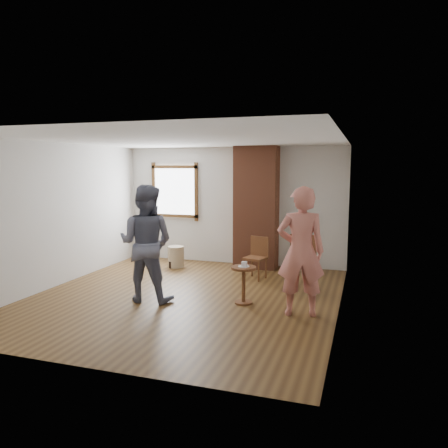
# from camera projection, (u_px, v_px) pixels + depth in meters

# --- Properties ---
(ground) EXTENTS (5.50, 5.50, 0.00)m
(ground) POSITION_uv_depth(u_px,v_px,m) (185.00, 297.00, 7.33)
(ground) COLOR brown
(ground) RESTS_ON ground
(room_shell) EXTENTS (5.04, 5.52, 2.62)m
(room_shell) POSITION_uv_depth(u_px,v_px,m) (195.00, 187.00, 7.68)
(room_shell) COLOR silver
(room_shell) RESTS_ON ground
(brick_chimney) EXTENTS (0.90, 0.50, 2.60)m
(brick_chimney) POSITION_uv_depth(u_px,v_px,m) (256.00, 208.00, 9.33)
(brick_chimney) COLOR brown
(brick_chimney) RESTS_ON ground
(stoneware_crock) EXTENTS (0.44, 0.44, 0.46)m
(stoneware_crock) POSITION_uv_depth(u_px,v_px,m) (176.00, 257.00, 9.48)
(stoneware_crock) COLOR tan
(stoneware_crock) RESTS_ON ground
(dark_pot) EXTENTS (0.18, 0.18, 0.15)m
(dark_pot) POSITION_uv_depth(u_px,v_px,m) (172.00, 264.00, 9.42)
(dark_pot) COLOR black
(dark_pot) RESTS_ON ground
(dining_chair_left) EXTENTS (0.46, 0.46, 0.81)m
(dining_chair_left) POSITION_uv_depth(u_px,v_px,m) (257.00, 255.00, 8.49)
(dining_chair_left) COLOR brown
(dining_chair_left) RESTS_ON ground
(dining_chair_right) EXTENTS (0.48, 0.48, 0.99)m
(dining_chair_right) POSITION_uv_depth(u_px,v_px,m) (302.00, 260.00, 7.55)
(dining_chair_right) COLOR brown
(dining_chair_right) RESTS_ON ground
(side_table) EXTENTS (0.40, 0.40, 0.60)m
(side_table) POSITION_uv_depth(u_px,v_px,m) (244.00, 279.00, 6.91)
(side_table) COLOR brown
(side_table) RESTS_ON ground
(cake_plate) EXTENTS (0.18, 0.18, 0.01)m
(cake_plate) POSITION_uv_depth(u_px,v_px,m) (244.00, 266.00, 6.89)
(cake_plate) COLOR white
(cake_plate) RESTS_ON side_table
(cake_slice) EXTENTS (0.08, 0.07, 0.06)m
(cake_slice) POSITION_uv_depth(u_px,v_px,m) (244.00, 264.00, 6.88)
(cake_slice) COLOR white
(cake_slice) RESTS_ON cake_plate
(man) EXTENTS (0.97, 0.78, 1.89)m
(man) POSITION_uv_depth(u_px,v_px,m) (146.00, 243.00, 7.01)
(man) COLOR #131534
(man) RESTS_ON ground
(person_pink) EXTENTS (0.78, 0.60, 1.89)m
(person_pink) POSITION_uv_depth(u_px,v_px,m) (301.00, 252.00, 6.31)
(person_pink) COLOR #CD7466
(person_pink) RESTS_ON ground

